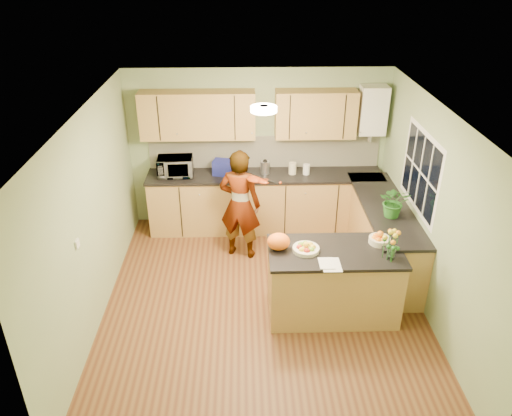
{
  "coord_description": "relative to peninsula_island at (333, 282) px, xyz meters",
  "views": [
    {
      "loc": [
        -0.24,
        -5.09,
        4.07
      ],
      "look_at": [
        -0.08,
        0.5,
        1.12
      ],
      "focal_mm": 35.0,
      "sensor_mm": 36.0,
      "label": 1
    }
  ],
  "objects": [
    {
      "name": "kettle",
      "position": [
        -0.73,
        2.17,
        0.6
      ],
      "size": [
        0.14,
        0.14,
        0.27
      ],
      "rotation": [
        0.0,
        0.0,
        0.09
      ],
      "color": "silver",
      "rests_on": "back_counter"
    },
    {
      "name": "boiler",
      "position": [
        0.87,
        2.28,
        1.44
      ],
      "size": [
        0.4,
        0.3,
        0.86
      ],
      "color": "white",
      "rests_on": "wall_back"
    },
    {
      "name": "orange_bag",
      "position": [
        -0.67,
        0.05,
        0.55
      ],
      "size": [
        0.34,
        0.32,
        0.2
      ],
      "primitive_type": "ellipsoid",
      "rotation": [
        0.0,
        0.0,
        -0.43
      ],
      "color": "orange",
      "rests_on": "peninsula_island"
    },
    {
      "name": "back_counter",
      "position": [
        -0.73,
        2.14,
        0.02
      ],
      "size": [
        3.64,
        0.62,
        0.94
      ],
      "color": "#A77E42",
      "rests_on": "floor"
    },
    {
      "name": "light_switch",
      "position": [
        -2.82,
        -0.41,
        0.85
      ],
      "size": [
        0.02,
        0.09,
        0.09
      ],
      "primitive_type": "cube",
      "color": "white",
      "rests_on": "wall_left"
    },
    {
      "name": "jar_cream",
      "position": [
        -0.31,
        2.14,
        0.58
      ],
      "size": [
        0.15,
        0.15,
        0.18
      ],
      "primitive_type": "cylinder",
      "rotation": [
        0.0,
        0.0,
        -0.4
      ],
      "color": "beige",
      "rests_on": "back_counter"
    },
    {
      "name": "upper_cabinets",
      "position": [
        -1.01,
        2.27,
        1.4
      ],
      "size": [
        3.2,
        0.34,
        0.7
      ],
      "color": "#A77E42",
      "rests_on": "wall_back"
    },
    {
      "name": "blue_box",
      "position": [
        -1.38,
        2.15,
        0.6
      ],
      "size": [
        0.33,
        0.27,
        0.23
      ],
      "primitive_type": "cube",
      "rotation": [
        0.0,
        0.0,
        -0.22
      ],
      "color": "navy",
      "rests_on": "back_counter"
    },
    {
      "name": "ceiling_lamp",
      "position": [
        -0.83,
        0.49,
        2.01
      ],
      "size": [
        0.3,
        0.3,
        0.07
      ],
      "color": "#FFEABF",
      "rests_on": "ceiling"
    },
    {
      "name": "wall_back",
      "position": [
        -0.83,
        2.44,
        0.8
      ],
      "size": [
        4.0,
        0.02,
        2.5
      ],
      "primitive_type": "cube",
      "color": "#89A173",
      "rests_on": "floor"
    },
    {
      "name": "violinist",
      "position": [
        -1.12,
        1.36,
        0.37
      ],
      "size": [
        0.69,
        0.55,
        1.64
      ],
      "primitive_type": "imported",
      "rotation": [
        0.0,
        0.0,
        2.85
      ],
      "color": "tan",
      "rests_on": "floor"
    },
    {
      "name": "microwave",
      "position": [
        -2.11,
        2.14,
        0.63
      ],
      "size": [
        0.54,
        0.38,
        0.29
      ],
      "primitive_type": "imported",
      "rotation": [
        0.0,
        0.0,
        0.04
      ],
      "color": "white",
      "rests_on": "back_counter"
    },
    {
      "name": "right_counter",
      "position": [
        0.87,
        1.04,
        0.02
      ],
      "size": [
        0.62,
        2.24,
        0.94
      ],
      "color": "#A77E42",
      "rests_on": "floor"
    },
    {
      "name": "fruit_dish",
      "position": [
        -0.35,
        0.0,
        0.5
      ],
      "size": [
        0.31,
        0.31,
        0.11
      ],
      "color": "beige",
      "rests_on": "peninsula_island"
    },
    {
      "name": "jar_white",
      "position": [
        -0.1,
        2.12,
        0.57
      ],
      "size": [
        0.12,
        0.12,
        0.16
      ],
      "primitive_type": "cylinder",
      "rotation": [
        0.0,
        0.0,
        0.22
      ],
      "color": "white",
      "rests_on": "back_counter"
    },
    {
      "name": "violin",
      "position": [
        -0.92,
        1.14,
        0.86
      ],
      "size": [
        0.58,
        0.51,
        0.15
      ],
      "primitive_type": null,
      "rotation": [
        0.17,
        0.0,
        -0.61
      ],
      "color": "#4D1704",
      "rests_on": "violinist"
    },
    {
      "name": "wall_left",
      "position": [
        -2.83,
        0.19,
        0.8
      ],
      "size": [
        0.02,
        4.5,
        2.5
      ],
      "primitive_type": "cube",
      "color": "#89A173",
      "rests_on": "floor"
    },
    {
      "name": "wall_front",
      "position": [
        -0.83,
        -2.06,
        0.8
      ],
      "size": [
        4.0,
        0.02,
        2.5
      ],
      "primitive_type": "cube",
      "color": "#89A173",
      "rests_on": "floor"
    },
    {
      "name": "orange_bowl",
      "position": [
        0.55,
        0.15,
        0.51
      ],
      "size": [
        0.26,
        0.26,
        0.15
      ],
      "color": "beige",
      "rests_on": "peninsula_island"
    },
    {
      "name": "papers",
      "position": [
        -0.1,
        -0.3,
        0.46
      ],
      "size": [
        0.21,
        0.29,
        0.01
      ],
      "primitive_type": "cube",
      "color": "white",
      "rests_on": "peninsula_island"
    },
    {
      "name": "peninsula_island",
      "position": [
        0.0,
        0.0,
        0.0
      ],
      "size": [
        1.58,
        0.81,
        0.9
      ],
      "color": "#A77E42",
      "rests_on": "floor"
    },
    {
      "name": "ceiling",
      "position": [
        -0.83,
        0.19,
        2.05
      ],
      "size": [
        4.0,
        4.5,
        0.02
      ],
      "primitive_type": "cube",
      "color": "silver",
      "rests_on": "wall_back"
    },
    {
      "name": "splashback",
      "position": [
        -0.73,
        2.42,
        0.75
      ],
      "size": [
        3.6,
        0.02,
        0.52
      ],
      "primitive_type": "cube",
      "color": "white",
      "rests_on": "back_counter"
    },
    {
      "name": "potted_plant",
      "position": [
        0.87,
        0.74,
        0.7
      ],
      "size": [
        0.45,
        0.41,
        0.43
      ],
      "primitive_type": "imported",
      "rotation": [
        0.0,
        0.0,
        -0.22
      ],
      "color": "#276A23",
      "rests_on": "right_counter"
    },
    {
      "name": "flower_vase",
      "position": [
        0.6,
        -0.18,
        0.73
      ],
      "size": [
        0.23,
        0.23,
        0.43
      ],
      "rotation": [
        0.0,
        0.0,
        -0.02
      ],
      "color": "silver",
      "rests_on": "peninsula_island"
    },
    {
      "name": "window_right",
      "position": [
        1.16,
        0.79,
        1.1
      ],
      "size": [
        0.01,
        1.3,
        1.05
      ],
      "color": "white",
      "rests_on": "wall_right"
    },
    {
      "name": "wall_right",
      "position": [
        1.17,
        0.19,
        0.8
      ],
      "size": [
        0.02,
        4.5,
        2.5
      ],
      "primitive_type": "cube",
      "color": "#89A173",
      "rests_on": "floor"
    },
    {
      "name": "floor",
      "position": [
        -0.83,
        0.19,
        -0.45
      ],
      "size": [
        4.5,
        4.5,
        0.0
      ],
      "primitive_type": "plane",
      "color": "#562D18",
      "rests_on": "ground"
    }
  ]
}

